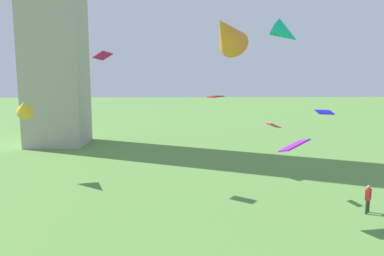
{
  "coord_description": "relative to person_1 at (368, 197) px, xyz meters",
  "views": [
    {
      "loc": [
        -3.22,
        -4.04,
        9.16
      ],
      "look_at": [
        -2.46,
        19.78,
        5.51
      ],
      "focal_mm": 36.85,
      "sensor_mm": 36.0,
      "label": 1
    }
  ],
  "objects": [
    {
      "name": "person_1",
      "position": [
        0.0,
        0.0,
        0.0
      ],
      "size": [
        0.52,
        0.54,
        1.84
      ],
      "rotation": [
        0.0,
        0.0,
        0.88
      ],
      "color": "#2D3338",
      "rests_on": "ground_plane"
    },
    {
      "name": "kite_flying_0",
      "position": [
        -24.65,
        9.01,
        4.93
      ],
      "size": [
        2.14,
        2.74,
        2.21
      ],
      "rotation": [
        0.0,
        0.0,
        0.35
      ],
      "color": "gold"
    },
    {
      "name": "kite_flying_1",
      "position": [
        -17.88,
        7.64,
        9.06
      ],
      "size": [
        1.65,
        1.55,
        0.73
      ],
      "rotation": [
        0.0,
        0.0,
        2.4
      ],
      "color": "#B7125B"
    },
    {
      "name": "kite_flying_2",
      "position": [
        -2.74,
        0.85,
        5.35
      ],
      "size": [
        1.11,
        0.83,
        0.28
      ],
      "rotation": [
        0.0,
        0.0,
        3.26
      ],
      "color": "#1310D4"
    },
    {
      "name": "kite_flying_3",
      "position": [
        -5.14,
        -0.93,
        3.57
      ],
      "size": [
        1.81,
        1.66,
        0.92
      ],
      "rotation": [
        0.0,
        0.0,
        0.38
      ],
      "color": "purple"
    },
    {
      "name": "kite_flying_6",
      "position": [
        -3.63,
        7.52,
        10.77
      ],
      "size": [
        2.84,
        2.23,
        2.3
      ],
      "rotation": [
        0.0,
        0.0,
        1.21
      ],
      "color": "#11B39D"
    },
    {
      "name": "kite_flying_7",
      "position": [
        -5.21,
        4.23,
        4.04
      ],
      "size": [
        0.96,
        1.28,
        0.49
      ],
      "rotation": [
        0.0,
        0.0,
        4.87
      ],
      "color": "#EA314C"
    },
    {
      "name": "kite_flying_8",
      "position": [
        -8.72,
        11.15,
        5.6
      ],
      "size": [
        1.59,
        1.48,
        0.14
      ],
      "rotation": [
        0.0,
        0.0,
        3.73
      ],
      "color": "red"
    },
    {
      "name": "kite_flying_10",
      "position": [
        -9.52,
        -3.43,
        9.87
      ],
      "size": [
        2.7,
        3.14,
        2.44
      ],
      "rotation": [
        0.0,
        0.0,
        5.78
      ],
      "color": "orange"
    }
  ]
}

